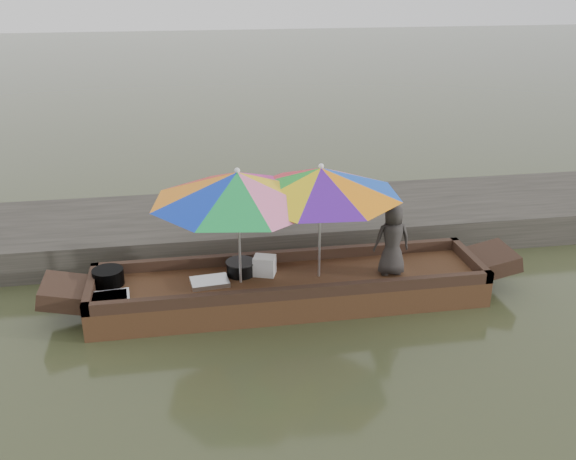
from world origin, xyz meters
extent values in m
plane|color=#3C4227|center=(0.00, 0.00, 0.00)|extent=(80.00, 80.00, 0.00)
cube|color=#2D2B26|center=(0.00, 2.20, 0.25)|extent=(22.00, 2.20, 0.50)
cube|color=#3C2413|center=(0.00, 0.00, 0.17)|extent=(5.17, 1.20, 0.35)
cylinder|color=black|center=(-2.34, 0.23, 0.46)|extent=(0.40, 0.40, 0.21)
cube|color=silver|center=(-2.29, -0.27, 0.39)|extent=(0.51, 0.38, 0.09)
cube|color=silver|center=(-1.05, 0.01, 0.38)|extent=(0.52, 0.38, 0.06)
cylinder|color=black|center=(-0.62, 0.23, 0.44)|extent=(0.37, 0.37, 0.18)
cube|color=silver|center=(-0.31, 0.17, 0.48)|extent=(0.34, 0.30, 0.26)
imported|color=#2D2927|center=(1.36, -0.08, 0.84)|extent=(0.49, 0.33, 0.99)
camera|label=1|loc=(-1.30, -7.48, 4.17)|focal=40.00mm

